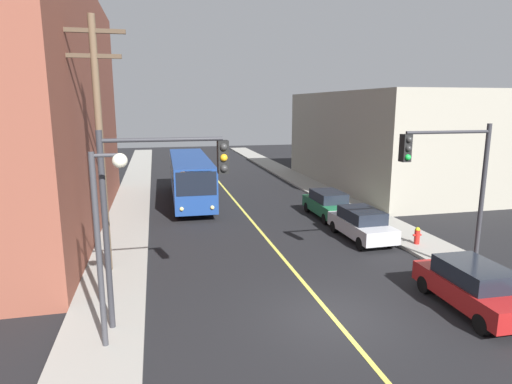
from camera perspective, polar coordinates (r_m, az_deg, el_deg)
The scene contains 14 objects.
ground_plane at distance 14.91m, azimuth 10.14°, elevation -16.04°, with size 120.00×120.00×0.00m, color black.
sidewalk_left at distance 23.18m, azimuth -17.18°, elevation -6.02°, with size 2.50×90.00×0.15m, color gray.
sidewalk_right at distance 26.34m, azimuth 16.16°, elevation -3.86°, with size 2.50×90.00×0.15m, color gray.
lane_stripe_center at distance 28.46m, azimuth -1.78°, elevation -2.42°, with size 0.16×60.00×0.01m, color #D8CC4C.
building_right_warehouse at distance 38.85m, azimuth 17.86°, elevation 6.65°, with size 12.00×19.86×7.87m.
city_bus at distance 31.09m, azimuth -8.72°, elevation 2.06°, with size 2.76×12.19×3.20m.
parked_car_red at distance 16.56m, azimuth 26.80°, elevation -11.06°, with size 1.91×4.44×1.62m.
parked_car_silver at distance 22.81m, azimuth 13.78°, elevation -4.10°, with size 1.90×4.44×1.62m.
parked_car_green at distance 26.91m, azimuth 9.53°, elevation -1.55°, with size 1.84×4.41×1.62m.
utility_pole_near at distance 17.91m, azimuth -20.01°, elevation 6.97°, with size 2.40×0.28×9.99m.
traffic_signal_left_corner at distance 13.04m, azimuth -12.88°, elevation -0.04°, with size 3.75×0.48×6.00m.
traffic_signal_right_corner at distance 17.87m, azimuth 24.34°, elevation 2.29°, with size 3.75×0.48×6.00m.
street_lamp_left at distance 12.27m, azimuth -19.36°, elevation -3.83°, with size 0.98×0.40×5.50m.
fire_hydrant at distance 22.54m, azimuth 20.57°, elevation -5.39°, with size 0.44×0.26×0.84m.
Camera 1 is at (-5.41, -12.09, 6.85)m, focal length 30.18 mm.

